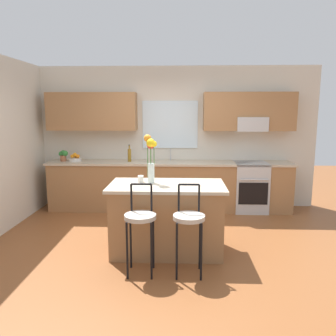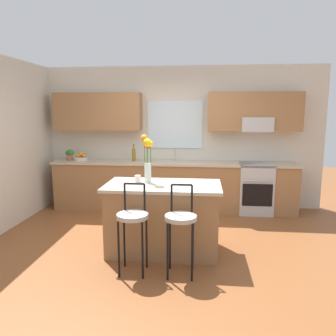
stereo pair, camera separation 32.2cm
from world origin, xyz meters
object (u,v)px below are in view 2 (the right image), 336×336
at_px(bar_stool_near, 133,220).
at_px(bottle_olive_oil, 134,155).
at_px(oven_range, 255,188).
at_px(mug_ceramic, 138,179).
at_px(bar_stool_middle, 181,222).
at_px(flower_vase, 147,153).
at_px(potted_plant_small, 70,154).
at_px(kitchen_island, 163,218).
at_px(fruit_bowl_oranges, 81,158).

relative_size(bar_stool_near, bottle_olive_oil, 3.28).
xyz_separation_m(oven_range, mug_ceramic, (-1.84, -1.80, 0.51)).
bearing_deg(mug_ceramic, bar_stool_middle, -49.17).
height_order(flower_vase, potted_plant_small, flower_vase).
height_order(kitchen_island, mug_ceramic, mug_ceramic).
xyz_separation_m(flower_vase, fruit_bowl_oranges, (-1.61, 1.85, -0.34)).
height_order(mug_ceramic, bottle_olive_oil, bottle_olive_oil).
height_order(oven_range, potted_plant_small, potted_plant_small).
xyz_separation_m(mug_ceramic, potted_plant_small, (-1.69, 1.82, 0.07)).
relative_size(bar_stool_near, flower_vase, 1.63).
xyz_separation_m(oven_range, kitchen_island, (-1.48, -1.90, 0.00)).
bearing_deg(bar_stool_near, kitchen_island, 66.13).
distance_m(bar_stool_near, bar_stool_middle, 0.55).
bearing_deg(potted_plant_small, bar_stool_middle, -47.71).
height_order(fruit_bowl_oranges, bottle_olive_oil, bottle_olive_oil).
bearing_deg(mug_ceramic, flower_vase, -11.18).
xyz_separation_m(flower_vase, mug_ceramic, (-0.14, 0.03, -0.35)).
relative_size(flower_vase, potted_plant_small, 3.04).
bearing_deg(potted_plant_small, kitchen_island, -43.32).
height_order(bar_stool_near, flower_vase, flower_vase).
distance_m(bar_stool_near, mug_ceramic, 0.80).
xyz_separation_m(bar_stool_near, flower_vase, (0.06, 0.70, 0.68)).
relative_size(kitchen_island, bar_stool_near, 1.44).
bearing_deg(flower_vase, bottle_olive_oil, 107.11).
height_order(flower_vase, fruit_bowl_oranges, flower_vase).
distance_m(bar_stool_near, flower_vase, 0.98).
distance_m(bar_stool_middle, flower_vase, 1.09).
bearing_deg(bar_stool_middle, flower_vase, 125.01).
distance_m(oven_range, bottle_olive_oil, 2.34).
distance_m(kitchen_island, potted_plant_small, 2.87).
bearing_deg(mug_ceramic, oven_range, 44.39).
relative_size(bar_stool_middle, mug_ceramic, 11.58).
relative_size(bar_stool_near, mug_ceramic, 11.58).
height_order(mug_ceramic, fruit_bowl_oranges, fruit_bowl_oranges).
distance_m(kitchen_island, bar_stool_near, 0.70).
relative_size(bar_stool_middle, potted_plant_small, 4.95).
relative_size(oven_range, fruit_bowl_oranges, 3.83).
height_order(bar_stool_middle, potted_plant_small, potted_plant_small).
bearing_deg(mug_ceramic, kitchen_island, -16.82).
bearing_deg(kitchen_island, fruit_bowl_oranges, 133.30).
distance_m(flower_vase, bottle_olive_oil, 1.95).
bearing_deg(bar_stool_near, oven_range, 55.19).
height_order(oven_range, bottle_olive_oil, bottle_olive_oil).
height_order(flower_vase, bottle_olive_oil, flower_vase).
height_order(oven_range, mug_ceramic, mug_ceramic).
bearing_deg(bar_stool_near, fruit_bowl_oranges, 121.19).
bearing_deg(potted_plant_small, fruit_bowl_oranges, 1.58).
distance_m(kitchen_island, fruit_bowl_oranges, 2.71).
distance_m(mug_ceramic, potted_plant_small, 2.48).
xyz_separation_m(oven_range, bar_stool_near, (-1.76, -2.53, 0.18)).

